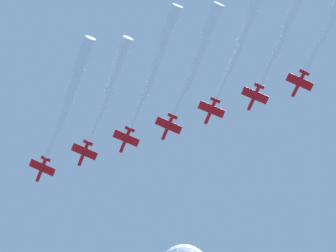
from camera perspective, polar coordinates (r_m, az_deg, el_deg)
name	(u,v)px	position (r m, az deg, el deg)	size (l,w,h in m)	color
jet_lead	(73,86)	(243.45, -6.85, 2.91)	(51.37, 11.36, 3.98)	red
jet_port_inner	(113,80)	(243.76, -4.02, 3.36)	(45.83, 10.92, 3.92)	red
jet_starboard_inner	(159,54)	(240.68, -0.64, 5.19)	(51.15, 11.95, 3.91)	red
jet_port_mid	(201,48)	(239.23, 2.40, 5.61)	(47.12, 11.11, 3.99)	red
jet_starboard_mid	(246,27)	(240.37, 5.64, 7.13)	(49.29, 12.07, 3.92)	red
jet_port_outer	(291,15)	(240.86, 8.87, 7.93)	(47.98, 11.46, 3.95)	red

